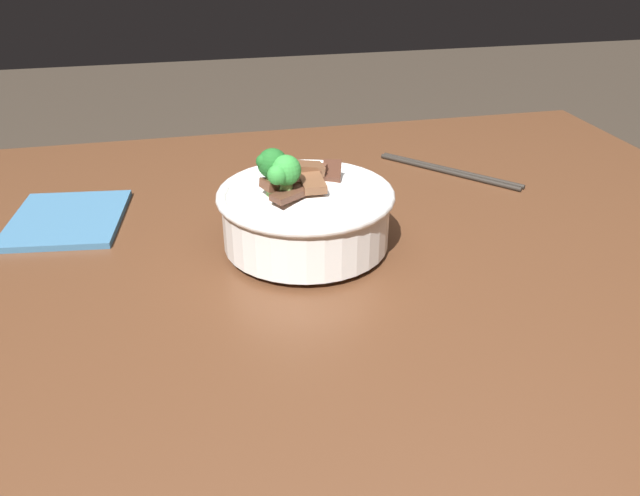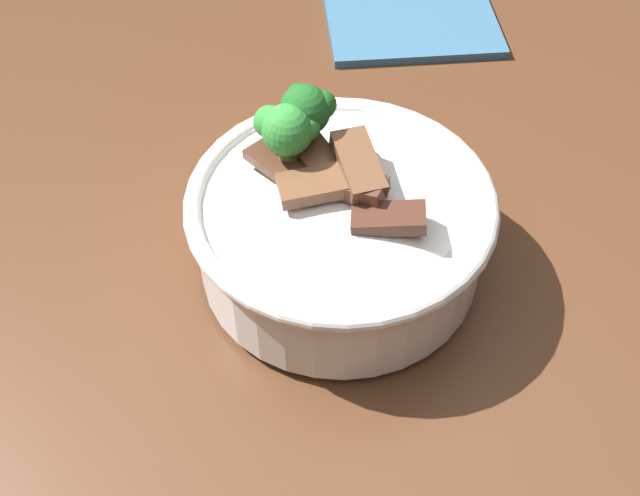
# 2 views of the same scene
# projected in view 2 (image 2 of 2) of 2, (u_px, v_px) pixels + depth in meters

# --- Properties ---
(dining_table) EXTENTS (1.20, 1.06, 0.79)m
(dining_table) POSITION_uv_depth(u_px,v_px,m) (176.00, 485.00, 0.57)
(dining_table) COLOR #56331E
(dining_table) RESTS_ON ground
(rice_bowl) EXTENTS (0.21, 0.21, 0.13)m
(rice_bowl) POSITION_uv_depth(u_px,v_px,m) (339.00, 220.00, 0.53)
(rice_bowl) COLOR white
(rice_bowl) RESTS_ON dining_table
(folded_napkin) EXTENTS (0.18, 0.16, 0.01)m
(folded_napkin) POSITION_uv_depth(u_px,v_px,m) (410.00, 17.00, 0.77)
(folded_napkin) COLOR #386689
(folded_napkin) RESTS_ON dining_table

